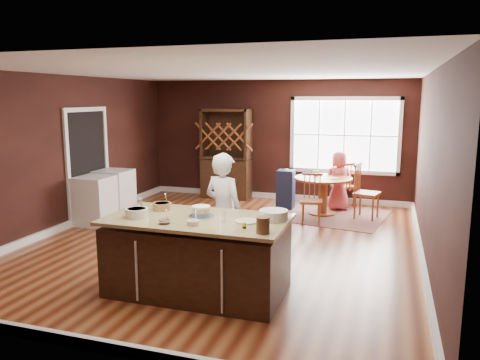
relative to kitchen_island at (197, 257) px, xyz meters
name	(u,v)px	position (x,y,z in m)	size (l,w,h in m)	color
room_shell	(225,159)	(-0.35, 1.95, 0.91)	(7.00, 7.00, 7.00)	brown
window	(344,135)	(1.15, 5.42, 1.06)	(2.36, 0.10, 1.66)	white
doorway	(88,166)	(-3.32, 2.55, 0.59)	(0.08, 1.26, 2.13)	white
kitchen_island	(197,257)	(0.00, 0.00, 0.00)	(2.13, 1.12, 0.92)	black
dining_table	(323,188)	(0.88, 4.27, 0.10)	(1.14, 1.14, 0.75)	#945D30
baker	(224,212)	(0.05, 0.80, 0.36)	(0.58, 0.38, 1.60)	white
layer_cake	(201,211)	(0.03, 0.07, 0.54)	(0.31, 0.31, 0.13)	white
bowl_blue	(137,213)	(-0.69, -0.18, 0.53)	(0.27, 0.27, 0.10)	white
bowl_yellow	(162,206)	(-0.57, 0.24, 0.52)	(0.23, 0.23, 0.09)	#A06840
bowl_pink	(164,222)	(-0.24, -0.35, 0.51)	(0.14, 0.14, 0.05)	white
bowl_olive	(193,223)	(0.09, -0.30, 0.51)	(0.14, 0.14, 0.05)	#F1E2C5
drinking_glass	(223,216)	(0.36, -0.08, 0.55)	(0.07, 0.07, 0.13)	silver
dinner_plate	(247,221)	(0.62, 0.00, 0.49)	(0.27, 0.27, 0.02)	#F9EBB7
white_tub	(273,215)	(0.88, 0.19, 0.54)	(0.33, 0.33, 0.11)	silver
stoneware_crock	(263,225)	(0.90, -0.37, 0.57)	(0.14, 0.14, 0.17)	#472E23
toy_figurine	(244,225)	(0.67, -0.27, 0.52)	(0.04, 0.04, 0.07)	#FFE50B
rug	(322,214)	(0.88, 4.27, -0.43)	(2.39, 1.85, 0.01)	brown
chair_east	(367,191)	(1.74, 4.21, 0.10)	(0.45, 0.43, 1.08)	brown
chair_south	(312,199)	(0.79, 3.49, 0.03)	(0.39, 0.38, 0.94)	brown
chair_north	(344,184)	(1.22, 5.06, 0.05)	(0.41, 0.39, 0.98)	olive
seated_woman	(339,181)	(1.13, 4.76, 0.18)	(0.60, 0.39, 1.23)	#C64C51
high_chair	(286,188)	(0.07, 4.55, -0.01)	(0.34, 0.34, 0.85)	black
toddler	(290,170)	(0.13, 4.62, 0.37)	(0.18, 0.14, 0.26)	#8CA5BF
table_plate	(334,178)	(1.11, 4.18, 0.32)	(0.19, 0.19, 0.01)	beige
table_cup	(316,173)	(0.71, 4.48, 0.36)	(0.13, 0.13, 0.10)	white
hutch	(226,154)	(-1.47, 5.17, 0.59)	(1.12, 0.47, 2.06)	#382012
washer	(95,201)	(-2.99, 2.23, 0.01)	(0.61, 0.60, 0.89)	white
dryer	(114,193)	(-2.99, 2.87, 0.02)	(0.63, 0.61, 0.92)	white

